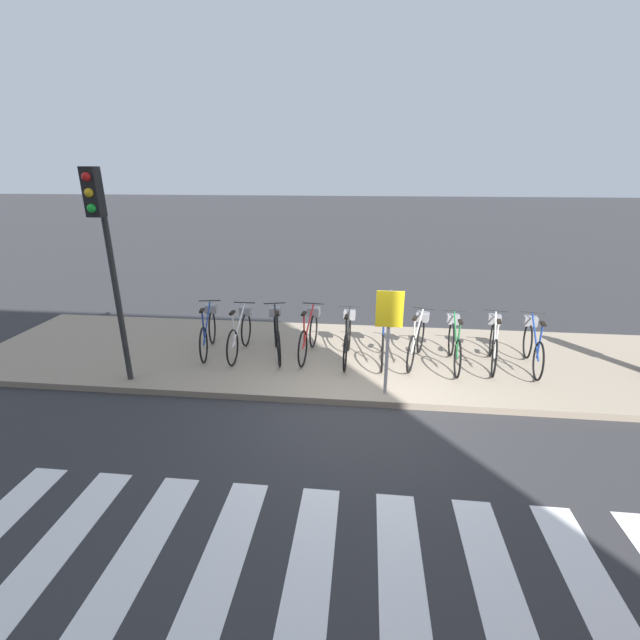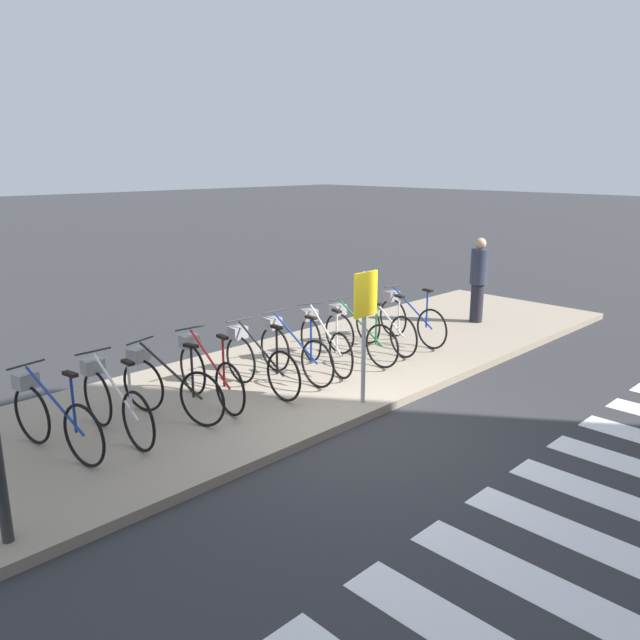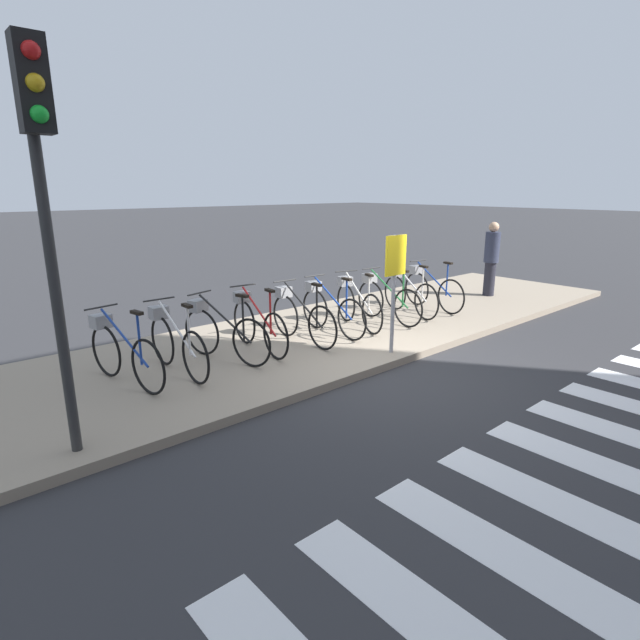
{
  "view_description": "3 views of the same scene",
  "coord_description": "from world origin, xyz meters",
  "px_view_note": "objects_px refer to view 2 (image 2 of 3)",
  "views": [
    {
      "loc": [
        -0.01,
        -6.3,
        3.76
      ],
      "look_at": [
        -0.82,
        1.19,
        1.1
      ],
      "focal_mm": 24.0,
      "sensor_mm": 36.0,
      "label": 1
    },
    {
      "loc": [
        -5.69,
        -4.99,
        3.36
      ],
      "look_at": [
        -0.08,
        0.65,
        1.32
      ],
      "focal_mm": 35.0,
      "sensor_mm": 36.0,
      "label": 2
    },
    {
      "loc": [
        -5.35,
        -4.58,
        2.63
      ],
      "look_at": [
        -0.97,
        0.43,
        0.86
      ],
      "focal_mm": 28.0,
      "sensor_mm": 36.0,
      "label": 3
    }
  ],
  "objects_px": {
    "parked_bicycle_0": "(51,415)",
    "parked_bicycle_6": "(323,340)",
    "parked_bicycle_5": "(292,349)",
    "parked_bicycle_7": "(356,333)",
    "parked_bicycle_2": "(166,384)",
    "parked_bicycle_3": "(207,371)",
    "parked_bicycle_4": "(257,360)",
    "parked_bicycle_8": "(382,324)",
    "sign_post": "(365,315)",
    "pedestrian": "(478,278)",
    "parked_bicycle_9": "(408,317)",
    "parked_bicycle_1": "(113,400)"
  },
  "relations": [
    {
      "from": "parked_bicycle_0",
      "to": "parked_bicycle_6",
      "type": "bearing_deg",
      "value": -0.33
    },
    {
      "from": "parked_bicycle_5",
      "to": "parked_bicycle_7",
      "type": "distance_m",
      "value": 1.38
    },
    {
      "from": "parked_bicycle_2",
      "to": "parked_bicycle_3",
      "type": "height_order",
      "value": "same"
    },
    {
      "from": "parked_bicycle_4",
      "to": "parked_bicycle_7",
      "type": "height_order",
      "value": "same"
    },
    {
      "from": "parked_bicycle_8",
      "to": "sign_post",
      "type": "distance_m",
      "value": 2.7
    },
    {
      "from": "parked_bicycle_4",
      "to": "parked_bicycle_6",
      "type": "relative_size",
      "value": 1.04
    },
    {
      "from": "parked_bicycle_2",
      "to": "pedestrian",
      "type": "height_order",
      "value": "pedestrian"
    },
    {
      "from": "parked_bicycle_3",
      "to": "parked_bicycle_6",
      "type": "bearing_deg",
      "value": -1.62
    },
    {
      "from": "pedestrian",
      "to": "sign_post",
      "type": "distance_m",
      "value": 5.19
    },
    {
      "from": "parked_bicycle_6",
      "to": "parked_bicycle_7",
      "type": "distance_m",
      "value": 0.7
    },
    {
      "from": "parked_bicycle_7",
      "to": "parked_bicycle_8",
      "type": "relative_size",
      "value": 1.02
    },
    {
      "from": "parked_bicycle_2",
      "to": "parked_bicycle_7",
      "type": "height_order",
      "value": "same"
    },
    {
      "from": "parked_bicycle_2",
      "to": "parked_bicycle_5",
      "type": "xyz_separation_m",
      "value": [
        2.17,
        -0.01,
        0.0
      ]
    },
    {
      "from": "parked_bicycle_0",
      "to": "parked_bicycle_6",
      "type": "relative_size",
      "value": 1.03
    },
    {
      "from": "parked_bicycle_6",
      "to": "parked_bicycle_9",
      "type": "xyz_separation_m",
      "value": [
        2.18,
        -0.05,
        0.0
      ]
    },
    {
      "from": "parked_bicycle_4",
      "to": "parked_bicycle_7",
      "type": "xyz_separation_m",
      "value": [
        2.08,
        -0.05,
        0.0
      ]
    },
    {
      "from": "parked_bicycle_5",
      "to": "parked_bicycle_8",
      "type": "distance_m",
      "value": 2.14
    },
    {
      "from": "parked_bicycle_2",
      "to": "pedestrian",
      "type": "relative_size",
      "value": 0.96
    },
    {
      "from": "parked_bicycle_9",
      "to": "parked_bicycle_7",
      "type": "bearing_deg",
      "value": -178.07
    },
    {
      "from": "parked_bicycle_6",
      "to": "parked_bicycle_3",
      "type": "bearing_deg",
      "value": 178.38
    },
    {
      "from": "parked_bicycle_0",
      "to": "sign_post",
      "type": "xyz_separation_m",
      "value": [
        3.64,
        -1.49,
        0.79
      ]
    },
    {
      "from": "parked_bicycle_1",
      "to": "sign_post",
      "type": "distance_m",
      "value": 3.35
    },
    {
      "from": "parked_bicycle_0",
      "to": "parked_bicycle_7",
      "type": "bearing_deg",
      "value": -1.41
    },
    {
      "from": "parked_bicycle_3",
      "to": "parked_bicycle_7",
      "type": "xyz_separation_m",
      "value": [
        2.87,
        -0.16,
        0.0
      ]
    },
    {
      "from": "parked_bicycle_7",
      "to": "parked_bicycle_9",
      "type": "xyz_separation_m",
      "value": [
        1.48,
        0.05,
        0.0
      ]
    },
    {
      "from": "parked_bicycle_1",
      "to": "parked_bicycle_3",
      "type": "height_order",
      "value": "same"
    },
    {
      "from": "parked_bicycle_8",
      "to": "parked_bicycle_4",
      "type": "bearing_deg",
      "value": -179.25
    },
    {
      "from": "parked_bicycle_0",
      "to": "parked_bicycle_7",
      "type": "height_order",
      "value": "same"
    },
    {
      "from": "parked_bicycle_4",
      "to": "pedestrian",
      "type": "distance_m",
      "value": 5.75
    },
    {
      "from": "parked_bicycle_4",
      "to": "parked_bicycle_7",
      "type": "relative_size",
      "value": 1.0
    },
    {
      "from": "parked_bicycle_1",
      "to": "pedestrian",
      "type": "relative_size",
      "value": 0.99
    },
    {
      "from": "pedestrian",
      "to": "parked_bicycle_2",
      "type": "bearing_deg",
      "value": 178.75
    },
    {
      "from": "parked_bicycle_4",
      "to": "parked_bicycle_9",
      "type": "bearing_deg",
      "value": 0.07
    },
    {
      "from": "parked_bicycle_7",
      "to": "parked_bicycle_1",
      "type": "bearing_deg",
      "value": 179.16
    },
    {
      "from": "parked_bicycle_6",
      "to": "parked_bicycle_8",
      "type": "distance_m",
      "value": 1.46
    },
    {
      "from": "parked_bicycle_0",
      "to": "pedestrian",
      "type": "height_order",
      "value": "pedestrian"
    },
    {
      "from": "parked_bicycle_5",
      "to": "parked_bicycle_8",
      "type": "xyz_separation_m",
      "value": [
        2.14,
        -0.01,
        0.0
      ]
    },
    {
      "from": "parked_bicycle_5",
      "to": "parked_bicycle_7",
      "type": "relative_size",
      "value": 1.0
    },
    {
      "from": "parked_bicycle_1",
      "to": "parked_bicycle_8",
      "type": "height_order",
      "value": "same"
    },
    {
      "from": "parked_bicycle_2",
      "to": "parked_bicycle_9",
      "type": "bearing_deg",
      "value": -0.57
    },
    {
      "from": "parked_bicycle_2",
      "to": "parked_bicycle_7",
      "type": "bearing_deg",
      "value": -1.61
    },
    {
      "from": "parked_bicycle_0",
      "to": "parked_bicycle_1",
      "type": "bearing_deg",
      "value": -4.82
    },
    {
      "from": "parked_bicycle_4",
      "to": "parked_bicycle_2",
      "type": "bearing_deg",
      "value": 177.87
    },
    {
      "from": "parked_bicycle_3",
      "to": "parked_bicycle_5",
      "type": "distance_m",
      "value": 1.5
    },
    {
      "from": "parked_bicycle_1",
      "to": "parked_bicycle_9",
      "type": "height_order",
      "value": "same"
    },
    {
      "from": "parked_bicycle_6",
      "to": "parked_bicycle_4",
      "type": "bearing_deg",
      "value": -177.82
    },
    {
      "from": "parked_bicycle_7",
      "to": "pedestrian",
      "type": "relative_size",
      "value": 0.99
    },
    {
      "from": "parked_bicycle_5",
      "to": "parked_bicycle_8",
      "type": "height_order",
      "value": "same"
    },
    {
      "from": "parked_bicycle_4",
      "to": "pedestrian",
      "type": "xyz_separation_m",
      "value": [
        5.73,
        -0.1,
        0.46
      ]
    },
    {
      "from": "parked_bicycle_6",
      "to": "sign_post",
      "type": "distance_m",
      "value": 1.79
    }
  ]
}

